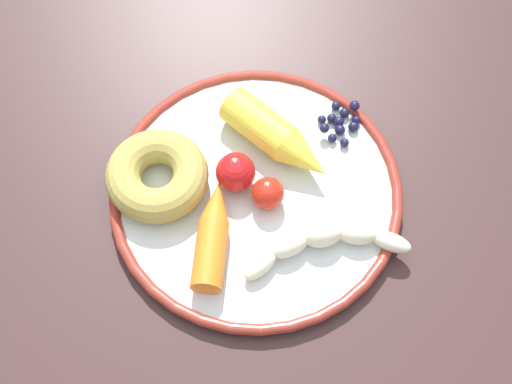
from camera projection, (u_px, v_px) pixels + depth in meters
name	position (u px, v px, depth m)	size (l,w,h in m)	color
ground_plane	(269.00, 371.00, 1.46)	(6.00, 6.00, 0.00)	gray
dining_table	(277.00, 245.00, 0.89)	(1.14, 0.89, 0.71)	#392423
plate	(256.00, 193.00, 0.82)	(0.32, 0.32, 0.02)	silver
banana	(324.00, 241.00, 0.78)	(0.08, 0.18, 0.03)	#EAE5C2
carrot_orange	(213.00, 234.00, 0.78)	(0.12, 0.09, 0.03)	orange
carrot_yellow	(278.00, 138.00, 0.82)	(0.14, 0.09, 0.04)	yellow
donut	(157.00, 176.00, 0.80)	(0.11, 0.11, 0.04)	#AD9B49
blueberry_pile	(341.00, 122.00, 0.85)	(0.06, 0.06, 0.02)	#191638
tomato_near	(236.00, 172.00, 0.80)	(0.04, 0.04, 0.04)	red
tomato_mid	(268.00, 193.00, 0.80)	(0.04, 0.04, 0.04)	red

